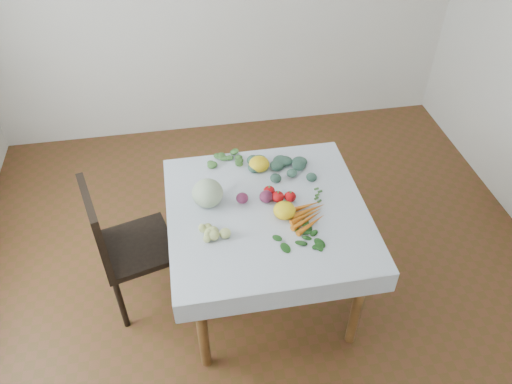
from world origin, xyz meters
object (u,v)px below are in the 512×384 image
Objects in this scene: cabbage at (208,193)px; heirloom_back at (259,164)px; table at (267,223)px; chair at (120,242)px; carrot_bunch at (308,215)px.

cabbage reaches higher than heirloom_back.
table is at bearing -19.46° from cabbage.
chair reaches higher than table.
cabbage is 0.43m from heirloom_back.
chair is at bearing 173.22° from table.
cabbage reaches higher than table.
cabbage is at bearing 160.54° from table.
cabbage is 1.41× the size of heirloom_back.
heirloom_back is at bearing 36.34° from cabbage.
cabbage is 0.58m from carrot_bunch.
table is 7.95× the size of heirloom_back.
carrot_bunch is (0.19, -0.46, -0.03)m from heirloom_back.
cabbage is at bearing -143.66° from heirloom_back.
carrot_bunch is at bearing -67.32° from heirloom_back.
table is 3.94× the size of carrot_bunch.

